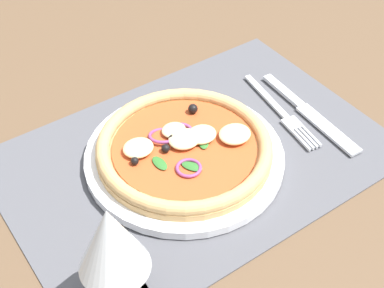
{
  "coord_description": "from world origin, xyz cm",
  "views": [
    {
      "loc": [
        30.74,
        43.25,
        52.91
      ],
      "look_at": [
        0.52,
        0.0,
        2.63
      ],
      "focal_mm": 52.13,
      "sensor_mm": 36.0,
      "label": 1
    }
  ],
  "objects": [
    {
      "name": "pizza",
      "position": [
        1.69,
        -0.49,
        2.74
      ],
      "size": [
        23.04,
        23.04,
        2.65
      ],
      "color": "tan",
      "rests_on": "plate"
    },
    {
      "name": "placemat",
      "position": [
        0.0,
        0.0,
        0.2
      ],
      "size": [
        50.25,
        34.52,
        0.4
      ],
      "primitive_type": "cube",
      "color": "#4C4C51",
      "rests_on": "ground_plane"
    },
    {
      "name": "knife",
      "position": [
        -18.29,
        2.72,
        0.65
      ],
      "size": [
        2.81,
        20.06,
        0.62
      ],
      "rotation": [
        0.0,
        0.0,
        1.51
      ],
      "color": "silver",
      "rests_on": "placemat"
    },
    {
      "name": "ground_plane",
      "position": [
        0.0,
        0.0,
        -1.2
      ],
      "size": [
        190.0,
        140.0,
        2.4
      ],
      "primitive_type": "cube",
      "color": "brown"
    },
    {
      "name": "plate",
      "position": [
        1.74,
        -0.5,
        1.01
      ],
      "size": [
        26.28,
        26.28,
        1.23
      ],
      "primitive_type": "cylinder",
      "color": "white",
      "rests_on": "placemat"
    },
    {
      "name": "wine_glass",
      "position": [
        18.97,
        13.18,
        10.37
      ],
      "size": [
        7.2,
        7.2,
        14.9
      ],
      "color": "silver",
      "rests_on": "ground_plane"
    },
    {
      "name": "fork",
      "position": [
        -15.05,
        0.65,
        0.62
      ],
      "size": [
        4.09,
        18.03,
        0.44
      ],
      "rotation": [
        0.0,
        0.0,
        1.43
      ],
      "color": "silver",
      "rests_on": "placemat"
    }
  ]
}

